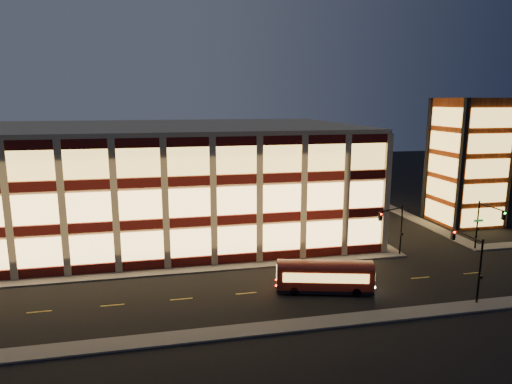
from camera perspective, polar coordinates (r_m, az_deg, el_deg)
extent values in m
plane|color=black|center=(48.59, -7.30, -10.04)|extent=(200.00, 200.00, 0.00)
cube|color=#514F4C|center=(49.38, -10.92, -9.71)|extent=(54.00, 2.00, 0.15)
cube|color=#514F4C|center=(69.79, 10.61, -3.40)|extent=(2.00, 30.00, 0.15)
cube|color=#514F4C|center=(74.67, 18.44, -2.82)|extent=(2.00, 30.00, 0.15)
cube|color=#514F4C|center=(36.81, -5.46, -17.26)|extent=(100.00, 2.00, 0.15)
cube|color=tan|center=(63.03, -11.52, 1.42)|extent=(50.00, 30.00, 14.00)
cube|color=tan|center=(62.21, -11.79, 8.01)|extent=(50.40, 30.40, 0.50)
cube|color=#470C0A|center=(50.00, -10.97, -8.74)|extent=(50.10, 0.25, 1.00)
cube|color=#F5BB67|center=(49.34, -11.06, -6.44)|extent=(49.00, 0.20, 3.00)
cube|color=#470C0A|center=(69.32, 9.96, -2.99)|extent=(0.25, 30.10, 1.00)
cube|color=#F5BB67|center=(68.83, 10.00, -1.29)|extent=(0.20, 29.00, 3.00)
cube|color=#470C0A|center=(48.67, -11.17, -3.87)|extent=(50.10, 0.25, 1.00)
cube|color=#F5BB67|center=(48.19, -11.26, -1.45)|extent=(49.00, 0.20, 3.00)
cube|color=#470C0A|center=(68.37, 10.09, 0.59)|extent=(0.25, 30.10, 1.00)
cube|color=#F5BB67|center=(68.00, 10.13, 2.32)|extent=(0.20, 29.00, 3.00)
cube|color=#470C0A|center=(47.72, -11.37, 1.23)|extent=(50.10, 0.25, 1.00)
cube|color=#F5BB67|center=(47.42, -11.47, 3.74)|extent=(49.00, 0.20, 3.00)
cube|color=#470C0A|center=(67.69, 10.22, 4.25)|extent=(0.25, 30.10, 1.00)
cube|color=#F5BB67|center=(67.46, 10.26, 6.02)|extent=(0.20, 29.00, 3.00)
cube|color=#8C3814|center=(72.31, 25.00, 3.45)|extent=(8.00, 8.00, 18.00)
cube|color=black|center=(66.76, 24.30, 2.92)|extent=(0.60, 0.60, 18.00)
cube|color=black|center=(73.28, 20.62, 3.88)|extent=(0.60, 0.60, 18.00)
cube|color=black|center=(77.88, 25.60, 3.90)|extent=(0.60, 0.60, 18.00)
cube|color=#FFC559|center=(70.41, 26.49, -2.85)|extent=(6.60, 0.16, 2.60)
cube|color=#FFC559|center=(71.19, 21.89, -2.32)|extent=(0.16, 6.60, 2.60)
cube|color=#FFC559|center=(69.72, 26.73, -0.14)|extent=(6.60, 0.16, 2.60)
cube|color=#FFC559|center=(70.51, 22.09, 0.37)|extent=(0.16, 6.60, 2.60)
cube|color=#FFC559|center=(69.19, 26.99, 2.62)|extent=(6.60, 0.16, 2.60)
cube|color=#FFC559|center=(69.99, 22.30, 3.10)|extent=(0.16, 6.60, 2.60)
cube|color=#FFC559|center=(68.82, 27.24, 5.42)|extent=(6.60, 0.16, 2.60)
cube|color=#FFC559|center=(69.62, 22.51, 5.87)|extent=(0.16, 6.60, 2.60)
cube|color=#FFC559|center=(68.62, 27.50, 8.23)|extent=(6.60, 0.16, 2.60)
cube|color=#FFC559|center=(69.43, 22.73, 8.66)|extent=(0.16, 6.60, 2.60)
cylinder|color=black|center=(55.26, 17.68, -4.56)|extent=(0.18, 0.18, 6.00)
cylinder|color=black|center=(53.12, 16.61, -2.12)|extent=(3.56, 1.63, 0.14)
cube|color=black|center=(51.78, 15.27, -2.96)|extent=(0.32, 0.32, 0.95)
sphere|color=#FF0C05|center=(51.55, 15.38, -2.69)|extent=(0.20, 0.20, 0.20)
cube|color=black|center=(55.20, 17.76, -5.02)|extent=(0.25, 0.18, 0.28)
cylinder|color=black|center=(60.77, 25.92, -3.75)|extent=(0.18, 0.18, 6.00)
cylinder|color=black|center=(58.66, 27.34, -1.68)|extent=(0.14, 4.00, 0.14)
cube|color=black|center=(57.29, 28.55, -2.60)|extent=(0.32, 0.32, 0.95)
sphere|color=#0CFF26|center=(57.09, 28.69, -2.35)|extent=(0.20, 0.20, 0.20)
cube|color=black|center=(60.72, 26.00, -4.16)|extent=(0.25, 0.18, 0.28)
cube|color=#0C7226|center=(60.51, 26.05, -3.24)|extent=(1.20, 0.06, 0.28)
cylinder|color=black|center=(44.82, 26.17, -8.96)|extent=(0.18, 0.18, 6.00)
cylinder|color=black|center=(45.51, 24.92, -4.97)|extent=(0.14, 4.00, 0.14)
cube|color=black|center=(47.18, 23.42, -4.92)|extent=(0.32, 0.32, 0.95)
sphere|color=#FF0C05|center=(46.96, 23.58, -4.62)|extent=(0.20, 0.20, 0.20)
cube|color=black|center=(44.81, 26.28, -9.52)|extent=(0.25, 0.18, 0.28)
cube|color=maroon|center=(43.86, 8.56, -10.37)|extent=(9.19, 4.43, 2.05)
cube|color=black|center=(44.32, 8.51, -11.82)|extent=(9.19, 4.43, 0.31)
cylinder|color=black|center=(43.19, 4.79, -12.25)|extent=(0.84, 0.46, 0.80)
cylinder|color=black|center=(44.99, 4.70, -11.24)|extent=(0.84, 0.46, 0.80)
cylinder|color=black|center=(43.78, 12.45, -12.15)|extent=(0.84, 0.46, 0.80)
cylinder|color=black|center=(45.56, 12.03, -11.17)|extent=(0.84, 0.46, 0.80)
cube|color=#FFC559|center=(42.71, 8.72, -10.61)|extent=(7.60, 2.06, 0.89)
cube|color=#FFC559|center=(44.83, 8.42, -9.51)|extent=(7.60, 2.06, 0.89)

